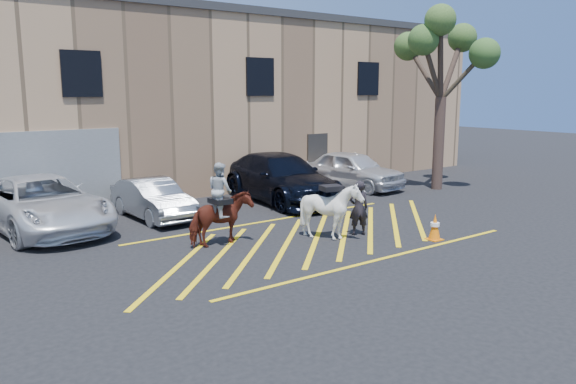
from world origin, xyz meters
TOP-DOWN VIEW (x-y plane):
  - ground at (0.00, 0.00)m, footprint 90.00×90.00m
  - car_white_pickup at (-5.93, 5.14)m, footprint 3.25×6.01m
  - car_silver_sedan at (-2.68, 4.71)m, footprint 1.48×3.91m
  - car_blue_suv at (2.33, 4.65)m, footprint 2.98×6.19m
  - car_white_suv at (6.39, 5.12)m, footprint 2.48×4.83m
  - handler at (1.17, -0.74)m, footprint 0.68×0.58m
  - warehouse at (-0.01, 11.99)m, footprint 32.42×10.20m
  - hatching_zone at (-0.00, -0.30)m, footprint 12.60×5.12m
  - mounted_bay at (-2.53, 0.63)m, footprint 1.71×0.82m
  - saddled_white at (0.24, -0.62)m, footprint 1.61×1.73m
  - traffic_cone at (2.47, -2.40)m, footprint 0.40×0.40m
  - tree at (9.09, 2.86)m, footprint 3.99×4.37m

SIDE VIEW (x-z plane):
  - ground at x=0.00m, z-range 0.00..0.00m
  - hatching_zone at x=0.00m, z-range 0.00..0.01m
  - traffic_cone at x=2.47m, z-range 0.00..0.73m
  - car_silver_sedan at x=-2.68m, z-range 0.00..1.27m
  - handler at x=1.17m, z-range 0.00..1.56m
  - car_white_suv at x=6.39m, z-range 0.00..1.58m
  - car_white_pickup at x=-5.93m, z-range 0.00..1.60m
  - saddled_white at x=0.24m, z-range 0.01..1.62m
  - car_blue_suv at x=2.33m, z-range 0.00..1.74m
  - mounted_bay at x=-2.53m, z-range -0.21..2.01m
  - warehouse at x=-0.01m, z-range 0.00..7.30m
  - tree at x=9.09m, z-range 2.04..9.35m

